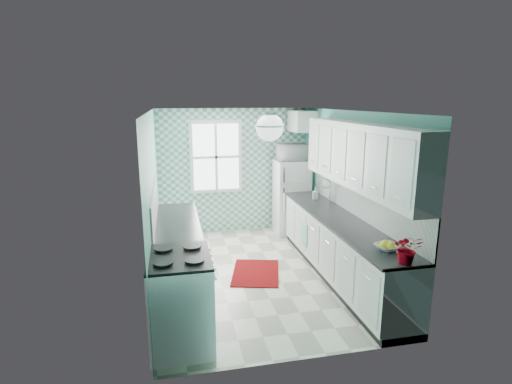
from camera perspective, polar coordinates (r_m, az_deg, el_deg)
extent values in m
cube|color=#EEE5CE|center=(6.41, 0.04, -11.57)|extent=(3.00, 4.40, 0.02)
cube|color=white|center=(5.83, 0.04, 11.58)|extent=(3.00, 4.40, 0.02)
cube|color=#53A999|center=(8.12, -3.27, 3.04)|extent=(3.00, 0.02, 2.50)
cube|color=#53A999|center=(3.96, 6.90, -7.93)|extent=(3.00, 0.02, 2.50)
cube|color=#53A999|center=(5.87, -14.52, -1.27)|extent=(0.02, 4.40, 2.50)
cube|color=#53A999|center=(6.48, 13.21, 0.13)|extent=(0.02, 4.40, 2.50)
cube|color=#579E90|center=(8.10, -3.25, 3.01)|extent=(3.00, 0.01, 2.50)
cube|color=white|center=(7.99, -5.74, 5.00)|extent=(1.04, 0.05, 1.44)
cube|color=white|center=(7.97, -5.72, 4.98)|extent=(0.90, 0.02, 1.30)
cube|color=white|center=(6.13, 14.58, -1.20)|extent=(0.02, 3.60, 0.51)
cube|color=white|center=(5.81, -14.30, -1.96)|extent=(0.02, 2.15, 0.51)
cube|color=silver|center=(5.76, 14.50, 5.05)|extent=(0.33, 3.20, 0.90)
cube|color=silver|center=(7.95, 6.52, 10.02)|extent=(0.40, 0.74, 0.40)
cylinder|color=silver|center=(5.05, 2.00, 11.00)|extent=(0.14, 0.14, 0.04)
cylinder|color=silver|center=(5.05, 1.99, 10.21)|extent=(0.02, 0.02, 0.12)
sphere|color=white|center=(5.06, 1.98, 9.19)|extent=(0.34, 0.34, 0.34)
cube|color=white|center=(6.23, 11.79, -8.01)|extent=(0.60, 3.60, 0.90)
cube|color=black|center=(6.07, 11.87, -3.88)|extent=(0.63, 3.60, 0.04)
cube|color=white|center=(6.04, -11.14, -8.68)|extent=(0.60, 2.15, 0.90)
cube|color=black|center=(5.88, -11.19, -4.41)|extent=(0.63, 2.15, 0.04)
cube|color=silver|center=(8.08, 5.04, -0.71)|extent=(0.65, 0.61, 1.49)
cube|color=silver|center=(7.71, 5.77, 1.23)|extent=(0.64, 0.01, 0.02)
cube|color=silver|center=(7.59, 4.01, 2.45)|extent=(0.03, 0.03, 0.30)
cube|color=silver|center=(7.70, 3.95, -1.37)|extent=(0.03, 0.03, 0.54)
cube|color=white|center=(4.60, -10.72, -14.94)|extent=(0.67, 0.85, 1.01)
cube|color=black|center=(4.39, -11.00, -9.11)|extent=(0.67, 0.85, 0.03)
cube|color=black|center=(4.58, -6.38, -14.00)|extent=(0.01, 0.56, 0.33)
cube|color=silver|center=(6.90, 8.89, -1.71)|extent=(0.57, 0.48, 0.12)
cylinder|color=silver|center=(6.93, 10.55, -0.01)|extent=(0.02, 0.02, 0.30)
torus|color=silver|center=(6.86, 9.99, 1.50)|extent=(0.16, 0.02, 0.16)
cube|color=maroon|center=(6.39, -0.03, -11.45)|extent=(0.95, 1.16, 0.02)
cube|color=#5DA898|center=(6.72, 6.94, -5.97)|extent=(0.04, 0.26, 0.38)
imported|color=white|center=(4.97, 18.20, -7.49)|extent=(0.32, 0.32, 0.07)
imported|color=#C32343|center=(4.60, 20.85, -7.61)|extent=(0.37, 0.35, 0.33)
imported|color=#A6B6BC|center=(7.15, 8.49, -0.19)|extent=(0.11, 0.11, 0.20)
imported|color=white|center=(7.91, 5.18, 5.69)|extent=(0.61, 0.43, 0.32)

